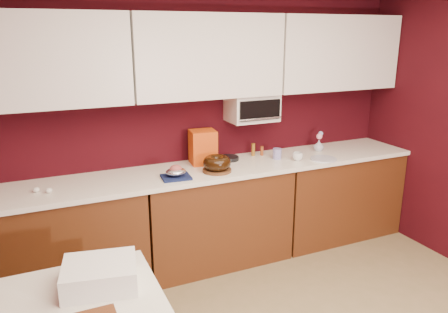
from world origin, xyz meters
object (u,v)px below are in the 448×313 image
toaster_oven (252,107)px  foil_ham_nest (176,172)px  flower_vase (319,145)px  pandoro_box (203,147)px  coffee_mug (298,156)px  newspaper_stack (100,275)px  bundt_cake (217,163)px  blue_jar (277,154)px

toaster_oven → foil_ham_nest: size_ratio=2.67×
foil_ham_nest → flower_vase: flower_vase is taller
pandoro_box → coffee_mug: bearing=-11.6°
pandoro_box → newspaper_stack: pandoro_box is taller
foil_ham_nest → newspaper_stack: (-0.79, -1.10, -0.14)m
bundt_cake → foil_ham_nest: (-0.37, -0.02, -0.03)m
toaster_oven → newspaper_stack: bearing=-139.3°
bundt_cake → foil_ham_nest: bundt_cake is taller
bundt_cake → pandoro_box: (-0.02, 0.28, 0.07)m
foil_ham_nest → newspaper_stack: foil_ham_nest is taller
coffee_mug → blue_jar: (-0.14, 0.13, 0.00)m
pandoro_box → blue_jar: (0.69, -0.15, -0.10)m
coffee_mug → toaster_oven: bearing=139.5°
toaster_oven → bundt_cake: toaster_oven is taller
bundt_cake → flower_vase: bearing=9.5°
foil_ham_nest → coffee_mug: coffee_mug is taller
toaster_oven → foil_ham_nest: bearing=-160.2°
toaster_oven → blue_jar: toaster_oven is taller
flower_vase → newspaper_stack: flower_vase is taller
bundt_cake → flower_vase: bundt_cake is taller
foil_ham_nest → coffee_mug: size_ratio=1.84×
bundt_cake → coffee_mug: 0.81m
bundt_cake → coffee_mug: size_ratio=2.61×
newspaper_stack → pandoro_box: bearing=50.8°
foil_ham_nest → coffee_mug: (1.19, 0.02, -0.01)m
bundt_cake → newspaper_stack: size_ratio=0.63×
blue_jar → flower_vase: (0.52, 0.07, 0.01)m
coffee_mug → newspaper_stack: 2.27m
blue_jar → flower_vase: 0.53m
bundt_cake → blue_jar: bundt_cake is taller
newspaper_stack → foil_ham_nest: bearing=54.5°
toaster_oven → coffee_mug: toaster_oven is taller
coffee_mug → flower_vase: 0.43m
foil_ham_nest → coffee_mug: 1.19m
coffee_mug → newspaper_stack: size_ratio=0.24×
toaster_oven → flower_vase: bearing=-6.9°
pandoro_box → coffee_mug: pandoro_box is taller
toaster_oven → flower_vase: 0.83m
foil_ham_nest → flower_vase: bearing=7.9°
coffee_mug → blue_jar: bearing=138.0°
flower_vase → pandoro_box: bearing=176.4°
foil_ham_nest → flower_vase: size_ratio=1.36×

